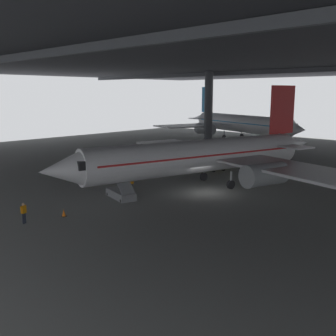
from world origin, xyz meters
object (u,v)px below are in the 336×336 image
object	(u,v)px
airplane_distant	(239,123)
boarding_stairs	(121,190)
crew_worker_by_stairs	(131,183)
baggage_tug	(216,167)
crew_worker_near_nose	(24,212)
traffic_cone_orange	(64,213)
airplane_main	(203,156)

from	to	relation	value
airplane_distant	boarding_stairs	bearing A→B (deg)	-68.40
crew_worker_by_stairs	boarding_stairs	bearing A→B (deg)	-64.91
boarding_stairs	baggage_tug	xyz separation A→B (m)	(-1.48, 16.64, -0.19)
crew_worker_by_stairs	airplane_distant	bearing A→B (deg)	111.42
crew_worker_near_nose	traffic_cone_orange	size ratio (longest dim) A/B	2.67
airplane_main	traffic_cone_orange	xyz separation A→B (m)	(-1.56, -15.56, -2.98)
crew_worker_by_stairs	baggage_tug	xyz separation A→B (m)	(-0.46, 14.47, -0.36)
boarding_stairs	crew_worker_near_nose	size ratio (longest dim) A/B	2.78
traffic_cone_orange	baggage_tug	world-z (taller)	baggage_tug
crew_worker_near_nose	crew_worker_by_stairs	xyz separation A→B (m)	(-1.59, 11.93, -0.02)
crew_worker_near_nose	boarding_stairs	bearing A→B (deg)	93.37
airplane_main	airplane_distant	bearing A→B (deg)	119.09
airplane_main	traffic_cone_orange	world-z (taller)	airplane_main
airplane_main	boarding_stairs	distance (m)	9.56
airplane_distant	traffic_cone_orange	distance (m)	58.01
boarding_stairs	traffic_cone_orange	xyz separation A→B (m)	(1.19, -6.77, -0.42)
airplane_main	traffic_cone_orange	bearing A→B (deg)	-95.71
crew_worker_near_nose	baggage_tug	size ratio (longest dim) A/B	0.66
traffic_cone_orange	crew_worker_near_nose	bearing A→B (deg)	-101.68
traffic_cone_orange	baggage_tug	distance (m)	23.57
boarding_stairs	airplane_main	bearing A→B (deg)	72.65
traffic_cone_orange	crew_worker_by_stairs	bearing A→B (deg)	103.88
crew_worker_by_stairs	baggage_tug	world-z (taller)	crew_worker_by_stairs
airplane_distant	baggage_tug	world-z (taller)	airplane_distant
airplane_main	baggage_tug	world-z (taller)	airplane_main
crew_worker_near_nose	traffic_cone_orange	bearing A→B (deg)	78.32
traffic_cone_orange	airplane_main	bearing A→B (deg)	84.29
crew_worker_by_stairs	traffic_cone_orange	xyz separation A→B (m)	(2.21, -8.95, -0.60)
boarding_stairs	baggage_tug	bearing A→B (deg)	95.07
crew_worker_by_stairs	traffic_cone_orange	distance (m)	9.24
airplane_main	crew_worker_near_nose	bearing A→B (deg)	-96.68
airplane_main	baggage_tug	size ratio (longest dim) A/B	13.44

